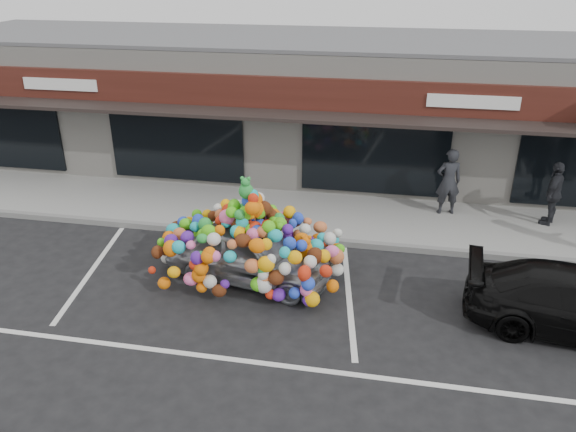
# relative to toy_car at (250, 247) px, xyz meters

# --- Properties ---
(ground) EXTENTS (90.00, 90.00, 0.00)m
(ground) POSITION_rel_toy_car_xyz_m (-0.53, -0.53, -0.80)
(ground) COLOR black
(ground) RESTS_ON ground
(shop_building) EXTENTS (24.00, 7.20, 4.31)m
(shop_building) POSITION_rel_toy_car_xyz_m (-0.53, 7.91, 1.37)
(shop_building) COLOR beige
(shop_building) RESTS_ON ground
(sidewalk) EXTENTS (26.00, 3.00, 0.15)m
(sidewalk) POSITION_rel_toy_car_xyz_m (-0.53, 3.47, -0.72)
(sidewalk) COLOR gray
(sidewalk) RESTS_ON ground
(kerb) EXTENTS (26.00, 0.18, 0.16)m
(kerb) POSITION_rel_toy_car_xyz_m (-0.53, 1.97, -0.72)
(kerb) COLOR slate
(kerb) RESTS_ON ground
(parking_stripe_left) EXTENTS (0.73, 4.37, 0.01)m
(parking_stripe_left) POSITION_rel_toy_car_xyz_m (-3.73, -0.33, -0.79)
(parking_stripe_left) COLOR silver
(parking_stripe_left) RESTS_ON ground
(parking_stripe_mid) EXTENTS (0.73, 4.37, 0.01)m
(parking_stripe_mid) POSITION_rel_toy_car_xyz_m (2.27, -0.33, -0.79)
(parking_stripe_mid) COLOR silver
(parking_stripe_mid) RESTS_ON ground
(lane_line) EXTENTS (14.00, 0.12, 0.01)m
(lane_line) POSITION_rel_toy_car_xyz_m (1.47, -2.83, -0.79)
(lane_line) COLOR silver
(lane_line) RESTS_ON ground
(toy_car) EXTENTS (2.76, 4.30, 2.34)m
(toy_car) POSITION_rel_toy_car_xyz_m (0.00, 0.00, 0.00)
(toy_car) COLOR gray
(toy_car) RESTS_ON ground
(pedestrian_a) EXTENTS (0.76, 0.58, 1.86)m
(pedestrian_a) POSITION_rel_toy_car_xyz_m (4.54, 4.17, 0.28)
(pedestrian_a) COLOR #24252A
(pedestrian_a) RESTS_ON sidewalk
(pedestrian_c) EXTENTS (1.10, 0.85, 1.74)m
(pedestrian_c) POSITION_rel_toy_car_xyz_m (7.22, 3.97, 0.22)
(pedestrian_c) COLOR #27242A
(pedestrian_c) RESTS_ON sidewalk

